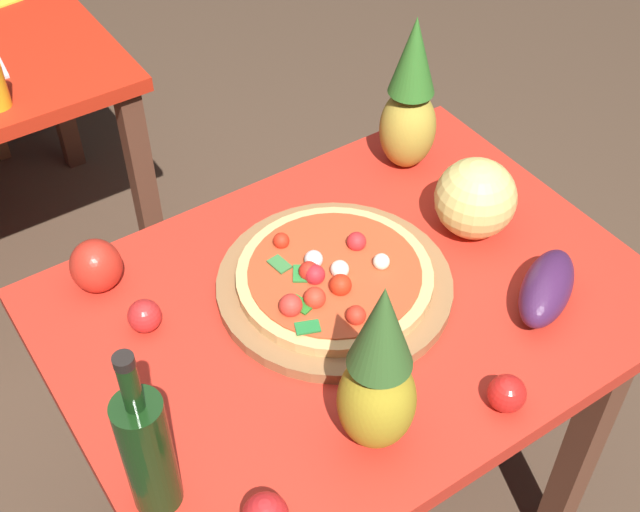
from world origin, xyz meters
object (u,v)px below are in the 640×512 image
(eggplant, at_px, (547,288))
(pizza_board, at_px, (334,285))
(tomato_near_board, at_px, (145,316))
(display_table, at_px, (351,335))
(bell_pepper, at_px, (96,266))
(wine_bottle, at_px, (147,451))
(melon, at_px, (475,198))
(pizza, at_px, (333,276))
(tomato_beside_pepper, at_px, (507,394))
(pineapple_right, at_px, (410,103))
(pineapple_left, at_px, (378,376))

(eggplant, bearing_deg, pizza_board, 140.68)
(pizza_board, bearing_deg, tomato_near_board, 161.45)
(display_table, xyz_separation_m, bell_pepper, (-0.38, 0.31, 0.15))
(wine_bottle, xyz_separation_m, tomato_near_board, (0.14, 0.33, -0.10))
(melon, bearing_deg, bell_pepper, 158.17)
(wine_bottle, bearing_deg, pizza_board, 23.87)
(pizza, bearing_deg, tomato_beside_pepper, -76.37)
(display_table, distance_m, tomato_beside_pepper, 0.37)
(pizza_board, height_order, bell_pepper, bell_pepper)
(wine_bottle, relative_size, bell_pepper, 3.19)
(pizza_board, distance_m, eggplant, 0.40)
(tomato_near_board, bearing_deg, pizza, -19.07)
(pineapple_right, relative_size, eggplant, 1.82)
(pizza, bearing_deg, pizza_board, 20.09)
(pineapple_left, distance_m, bell_pepper, 0.63)
(pineapple_right, relative_size, bell_pepper, 3.35)
(bell_pepper, distance_m, tomato_near_board, 0.15)
(eggplant, height_order, tomato_beside_pepper, eggplant)
(eggplant, relative_size, tomato_beside_pepper, 3.03)
(display_table, height_order, pizza_board, pizza_board)
(pizza_board, bearing_deg, eggplant, -39.32)
(bell_pepper, distance_m, eggplant, 0.85)
(pizza, bearing_deg, pineapple_right, 33.37)
(pizza_board, bearing_deg, tomato_beside_pepper, -77.13)
(pizza, distance_m, eggplant, 0.40)
(wine_bottle, height_order, pineapple_right, pineapple_right)
(tomato_near_board, bearing_deg, melon, -10.89)
(display_table, height_order, pizza, pizza)
(tomato_beside_pepper, bearing_deg, display_table, 102.80)
(pineapple_left, height_order, pineapple_right, pineapple_right)
(display_table, xyz_separation_m, pineapple_right, (0.34, 0.28, 0.26))
(wine_bottle, xyz_separation_m, eggplant, (0.78, -0.04, -0.09))
(pizza_board, xyz_separation_m, pineapple_right, (0.35, 0.23, 0.15))
(pineapple_left, bearing_deg, tomato_beside_pepper, -19.01)
(tomato_near_board, bearing_deg, pineapple_left, -63.54)
(pineapple_left, bearing_deg, wine_bottle, 164.48)
(melon, distance_m, bell_pepper, 0.76)
(wine_bottle, height_order, tomato_near_board, wine_bottle)
(display_table, distance_m, pineapple_left, 0.40)
(wine_bottle, bearing_deg, melon, 13.63)
(eggplant, bearing_deg, pineapple_right, 84.43)
(pizza, height_order, bell_pepper, bell_pepper)
(melon, height_order, tomato_beside_pepper, melon)
(pineapple_right, height_order, melon, pineapple_right)
(pineapple_right, bearing_deg, display_table, -140.98)
(melon, bearing_deg, tomato_beside_pepper, -123.65)
(display_table, height_order, pineapple_right, pineapple_right)
(bell_pepper, bearing_deg, melon, -21.83)
(display_table, relative_size, tomato_beside_pepper, 16.80)
(pizza, relative_size, eggplant, 1.88)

